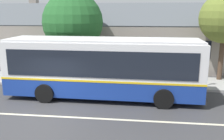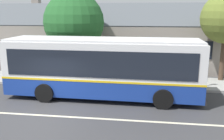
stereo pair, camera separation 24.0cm
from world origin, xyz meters
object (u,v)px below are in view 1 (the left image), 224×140
bench_by_building (34,73)px  bus_stop_sign (201,63)px  transit_bus (103,67)px  street_tree_secondary (73,24)px

bench_by_building → bus_stop_sign: bearing=-3.0°
transit_bus → street_tree_secondary: street_tree_secondary is taller
bench_by_building → bus_stop_sign: bus_stop_sign is taller
transit_bus → street_tree_secondary: 5.55m
bus_stop_sign → bench_by_building: bearing=177.0°
bench_by_building → bus_stop_sign: 10.89m
transit_bus → bus_stop_sign: transit_bus is taller
bench_by_building → bus_stop_sign: (10.82, -0.58, 1.07)m
transit_bus → street_tree_secondary: size_ratio=1.75×
street_tree_secondary → bus_stop_sign: 9.01m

